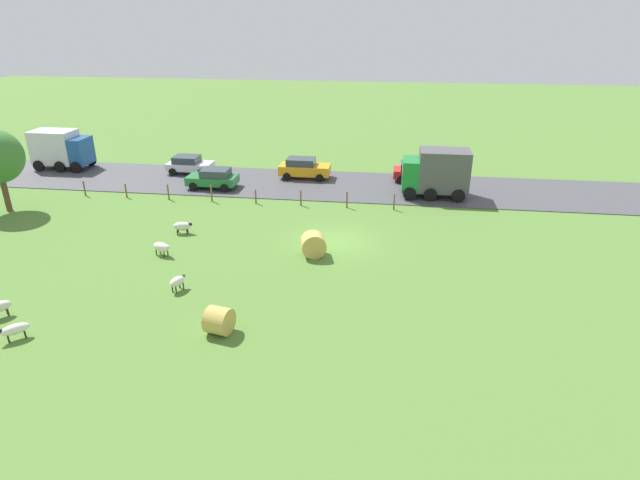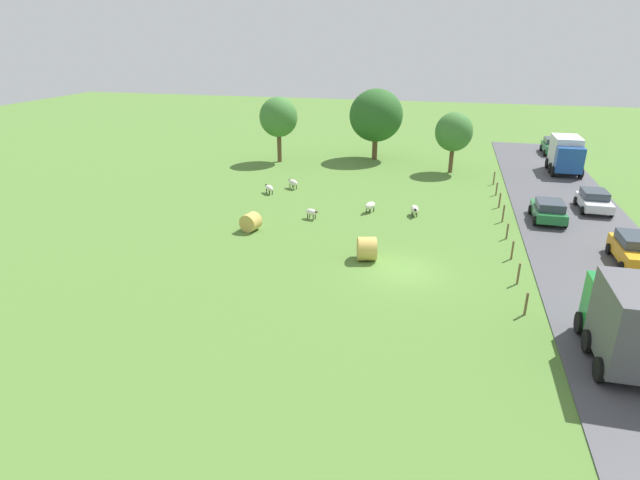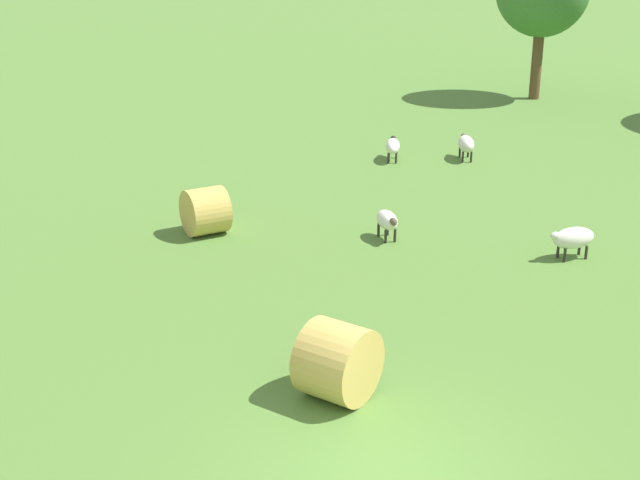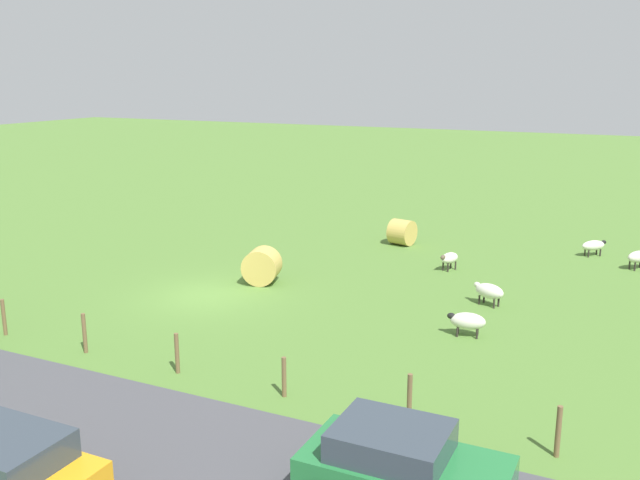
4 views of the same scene
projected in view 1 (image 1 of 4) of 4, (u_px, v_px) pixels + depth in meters
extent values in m
plane|color=#517A33|center=(336.00, 241.00, 32.33)|extent=(160.00, 160.00, 0.00)
cube|color=#47474C|center=(350.00, 186.00, 42.41)|extent=(8.00, 80.00, 0.06)
ellipsoid|color=silver|center=(161.00, 247.00, 30.24)|extent=(0.89, 1.22, 0.53)
ellipsoid|color=silver|center=(168.00, 247.00, 29.96)|extent=(0.26, 0.31, 0.20)
cylinder|color=#2D2823|center=(168.00, 253.00, 30.37)|extent=(0.07, 0.07, 0.34)
cylinder|color=#2D2823|center=(164.00, 255.00, 30.13)|extent=(0.07, 0.07, 0.34)
cylinder|color=#2D2823|center=(160.00, 251.00, 30.64)|extent=(0.07, 0.07, 0.34)
cylinder|color=#2D2823|center=(156.00, 253.00, 30.41)|extent=(0.07, 0.07, 0.34)
ellipsoid|color=silver|center=(15.00, 329.00, 22.48)|extent=(1.13, 1.15, 0.45)
cylinder|color=#2D2823|center=(9.00, 340.00, 22.35)|extent=(0.07, 0.07, 0.33)
cylinder|color=#2D2823|center=(8.00, 337.00, 22.54)|extent=(0.07, 0.07, 0.33)
cylinder|color=#2D2823|center=(25.00, 335.00, 22.70)|extent=(0.07, 0.07, 0.33)
cylinder|color=#2D2823|center=(24.00, 332.00, 22.88)|extent=(0.07, 0.07, 0.33)
ellipsoid|color=silver|center=(182.00, 226.00, 33.24)|extent=(0.71, 1.17, 0.54)
ellipsoid|color=black|center=(190.00, 224.00, 33.21)|extent=(0.22, 0.29, 0.20)
cylinder|color=#2D2823|center=(188.00, 230.00, 33.53)|extent=(0.07, 0.07, 0.30)
cylinder|color=#2D2823|center=(187.00, 232.00, 33.25)|extent=(0.07, 0.07, 0.30)
cylinder|color=#2D2823|center=(178.00, 230.00, 33.51)|extent=(0.07, 0.07, 0.30)
cylinder|color=#2D2823|center=(177.00, 232.00, 33.24)|extent=(0.07, 0.07, 0.30)
cylinder|color=#2D2823|center=(8.00, 313.00, 24.32)|extent=(0.07, 0.07, 0.36)
cylinder|color=#2D2823|center=(7.00, 310.00, 24.50)|extent=(0.07, 0.07, 0.36)
ellipsoid|color=silver|center=(177.00, 281.00, 26.41)|extent=(1.03, 0.79, 0.46)
ellipsoid|color=brown|center=(183.00, 276.00, 26.71)|extent=(0.31, 0.27, 0.20)
cylinder|color=#2D2823|center=(180.00, 285.00, 26.81)|extent=(0.07, 0.07, 0.35)
cylinder|color=#2D2823|center=(183.00, 286.00, 26.69)|extent=(0.07, 0.07, 0.35)
cylinder|color=#2D2823|center=(172.00, 289.00, 26.41)|extent=(0.07, 0.07, 0.35)
cylinder|color=#2D2823|center=(176.00, 290.00, 26.29)|extent=(0.07, 0.07, 0.35)
cylinder|color=tan|center=(219.00, 321.00, 22.89)|extent=(1.41, 1.25, 1.23)
cylinder|color=tan|center=(313.00, 245.00, 30.13)|extent=(1.41, 1.64, 1.41)
cylinder|color=brown|center=(6.00, 193.00, 36.81)|extent=(0.40, 0.40, 2.54)
cylinder|color=brown|center=(394.00, 202.00, 37.19)|extent=(0.12, 0.12, 1.18)
cylinder|color=brown|center=(347.00, 200.00, 37.59)|extent=(0.12, 0.12, 1.22)
cylinder|color=brown|center=(301.00, 198.00, 38.02)|extent=(0.12, 0.12, 1.16)
cylinder|color=brown|center=(256.00, 196.00, 38.45)|extent=(0.12, 0.12, 1.07)
cylinder|color=brown|center=(211.00, 193.00, 38.82)|extent=(0.12, 0.12, 1.27)
cylinder|color=brown|center=(168.00, 192.00, 39.25)|extent=(0.12, 0.12, 1.19)
cylinder|color=brown|center=(126.00, 191.00, 39.69)|extent=(0.12, 0.12, 1.09)
cylinder|color=brown|center=(84.00, 188.00, 40.08)|extent=(0.12, 0.12, 1.17)
cube|color=#1E4C99|center=(81.00, 151.00, 46.23)|extent=(2.38, 1.20, 2.30)
cube|color=silver|center=(55.00, 147.00, 46.41)|extent=(2.38, 3.61, 2.88)
cylinder|color=black|center=(91.00, 160.00, 47.77)|extent=(0.30, 0.96, 0.96)
cylinder|color=black|center=(76.00, 167.00, 45.61)|extent=(0.30, 0.96, 0.96)
cylinder|color=black|center=(75.00, 160.00, 47.96)|extent=(0.30, 0.96, 0.96)
cylinder|color=black|center=(60.00, 167.00, 45.80)|extent=(0.30, 0.96, 0.96)
cylinder|color=black|center=(55.00, 159.00, 48.20)|extent=(0.30, 0.96, 0.96)
cylinder|color=black|center=(39.00, 166.00, 46.04)|extent=(0.30, 0.96, 0.96)
cube|color=#197F33|center=(410.00, 174.00, 39.67)|extent=(2.46, 1.20, 2.30)
cube|color=#4C4C51|center=(444.00, 170.00, 39.21)|extent=(2.46, 3.66, 3.07)
cylinder|color=black|center=(410.00, 194.00, 39.01)|extent=(0.30, 0.96, 0.96)
cylinder|color=black|center=(409.00, 184.00, 41.24)|extent=(0.30, 0.96, 0.96)
cylinder|color=black|center=(430.00, 195.00, 38.82)|extent=(0.30, 0.96, 0.96)
cylinder|color=black|center=(429.00, 185.00, 41.06)|extent=(0.30, 0.96, 0.96)
cylinder|color=black|center=(458.00, 196.00, 38.57)|extent=(0.30, 0.96, 0.96)
cylinder|color=black|center=(455.00, 186.00, 40.81)|extent=(0.30, 0.96, 0.96)
cube|color=silver|center=(190.00, 166.00, 45.48)|extent=(1.94, 3.82, 0.61)
cube|color=#333D47|center=(187.00, 159.00, 45.29)|extent=(1.70, 2.10, 0.56)
cylinder|color=black|center=(208.00, 167.00, 46.33)|extent=(0.22, 0.64, 0.64)
cylinder|color=black|center=(201.00, 173.00, 44.57)|extent=(0.22, 0.64, 0.64)
cylinder|color=black|center=(181.00, 166.00, 46.64)|extent=(0.22, 0.64, 0.64)
cylinder|color=black|center=(173.00, 172.00, 44.88)|extent=(0.22, 0.64, 0.64)
cube|color=orange|center=(305.00, 170.00, 44.10)|extent=(1.85, 4.20, 0.80)
cube|color=#333D47|center=(301.00, 162.00, 43.87)|extent=(1.63, 2.31, 0.56)
cylinder|color=black|center=(322.00, 172.00, 44.94)|extent=(0.22, 0.64, 0.64)
cylinder|color=black|center=(319.00, 178.00, 43.26)|extent=(0.22, 0.64, 0.64)
cylinder|color=black|center=(291.00, 171.00, 45.27)|extent=(0.22, 0.64, 0.64)
cylinder|color=black|center=(287.00, 177.00, 43.59)|extent=(0.22, 0.64, 0.64)
cube|color=#237238|center=(212.00, 180.00, 41.72)|extent=(1.98, 3.89, 0.65)
cube|color=#333D47|center=(215.00, 172.00, 41.44)|extent=(1.74, 2.14, 0.56)
cylinder|color=black|center=(193.00, 187.00, 41.11)|extent=(0.22, 0.64, 0.64)
cylinder|color=black|center=(202.00, 179.00, 42.91)|extent=(0.22, 0.64, 0.64)
cylinder|color=black|center=(224.00, 188.00, 40.80)|extent=(0.22, 0.64, 0.64)
cylinder|color=black|center=(232.00, 181.00, 42.59)|extent=(0.22, 0.64, 0.64)
cube|color=red|center=(417.00, 173.00, 43.38)|extent=(1.87, 3.82, 0.65)
cube|color=#333D47|center=(414.00, 166.00, 43.18)|extent=(1.65, 2.10, 0.56)
cylinder|color=black|center=(431.00, 174.00, 44.21)|extent=(0.22, 0.64, 0.64)
cylinder|color=black|center=(432.00, 181.00, 42.51)|extent=(0.22, 0.64, 0.64)
cylinder|color=black|center=(401.00, 173.00, 44.51)|extent=(0.22, 0.64, 0.64)
cylinder|color=black|center=(401.00, 180.00, 42.81)|extent=(0.22, 0.64, 0.64)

